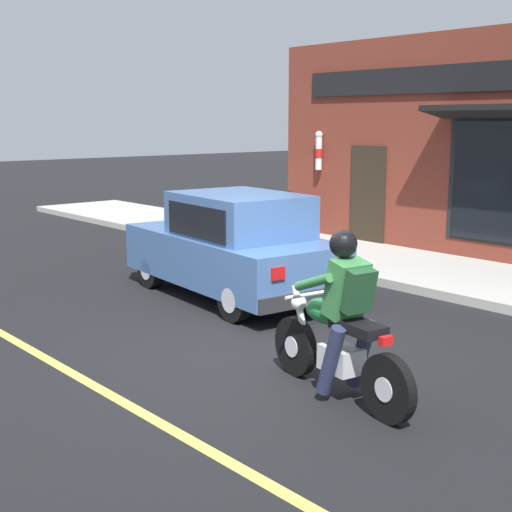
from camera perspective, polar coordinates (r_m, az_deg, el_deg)
The scene contains 6 objects.
ground_plane at distance 8.08m, azimuth -0.22°, elevation -8.00°, with size 80.00×80.00×0.00m, color black.
sidewalk_curb at distance 13.58m, azimuth 7.61°, elevation -0.05°, with size 2.60×22.00×0.14m, color #ADAAA3.
storefront_building at distance 13.29m, azimuth 19.71°, elevation 8.03°, with size 1.25×10.67×4.20m.
motorcycle_with_rider at distance 6.77m, azimuth 6.76°, elevation -5.81°, with size 0.65×2.01×1.62m.
car_hatchback at distance 10.54m, azimuth -1.89°, elevation 0.75°, with size 2.01×3.92×1.57m.
trash_bin at distance 15.29m, azimuth 1.86°, elevation 3.39°, with size 0.56×0.56×0.98m.
Camera 1 is at (-5.00, -5.79, 2.60)m, focal length 50.00 mm.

